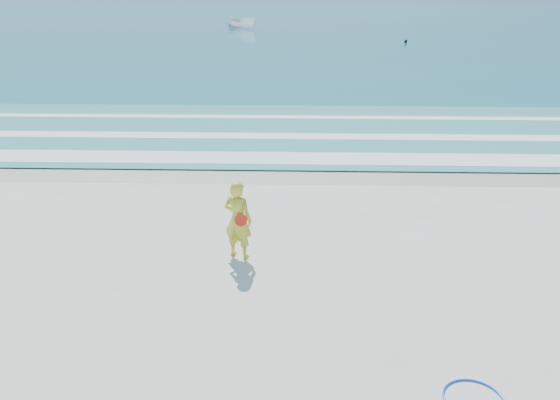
{
  "coord_description": "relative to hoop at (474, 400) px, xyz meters",
  "views": [
    {
      "loc": [
        0.15,
        -7.38,
        5.48
      ],
      "look_at": [
        -0.19,
        4.0,
        1.0
      ],
      "focal_mm": 35.0,
      "sensor_mm": 36.0,
      "label": 1
    }
  ],
  "objects": [
    {
      "name": "buoy",
      "position": [
        8.49,
        51.75,
        0.19
      ],
      "size": [
        0.34,
        0.34,
        0.34
      ],
      "primitive_type": "sphere",
      "color": "black",
      "rests_on": "ocean"
    },
    {
      "name": "shallow",
      "position": [
        -2.72,
        15.15,
        0.03
      ],
      "size": [
        400.0,
        10.0,
        0.01
      ],
      "primitive_type": "cube",
      "color": "#59B7AD",
      "rests_on": "ocean"
    },
    {
      "name": "foam_near",
      "position": [
        -2.72,
        11.45,
        0.04
      ],
      "size": [
        400.0,
        1.4,
        0.01
      ],
      "primitive_type": "cube",
      "color": "white",
      "rests_on": "shallow"
    },
    {
      "name": "ocean",
      "position": [
        -2.72,
        106.15,
        0.0
      ],
      "size": [
        400.0,
        190.0,
        0.04
      ],
      "primitive_type": "cube",
      "color": "#19727F",
      "rests_on": "ground"
    },
    {
      "name": "boat",
      "position": [
        -10.18,
        70.75,
        0.91
      ],
      "size": [
        4.88,
        3.45,
        1.77
      ],
      "primitive_type": "imported",
      "rotation": [
        0.0,
        0.0,
        1.15
      ],
      "color": "white",
      "rests_on": "ocean"
    },
    {
      "name": "woman",
      "position": [
        -3.78,
        4.32,
        0.85
      ],
      "size": [
        0.74,
        0.61,
        1.73
      ],
      "color": "gold",
      "rests_on": "ground"
    },
    {
      "name": "wet_sand",
      "position": [
        -2.72,
        10.15,
        -0.01
      ],
      "size": [
        400.0,
        2.4,
        0.0
      ],
      "primitive_type": "cube",
      "color": "#B2A893",
      "rests_on": "ground"
    },
    {
      "name": "hoop",
      "position": [
        0.0,
        0.0,
        0.0
      ],
      "size": [
        0.91,
        0.91,
        0.03
      ],
      "primitive_type": "torus",
      "rotation": [
        0.0,
        0.0,
        0.05
      ],
      "color": "blue",
      "rests_on": "ground"
    },
    {
      "name": "ground",
      "position": [
        -2.72,
        1.15,
        -0.02
      ],
      "size": [
        400.0,
        400.0,
        0.0
      ],
      "primitive_type": "plane",
      "color": "silver",
      "rests_on": "ground"
    },
    {
      "name": "foam_far",
      "position": [
        -2.72,
        17.65,
        0.04
      ],
      "size": [
        400.0,
        0.6,
        0.01
      ],
      "primitive_type": "cube",
      "color": "white",
      "rests_on": "shallow"
    },
    {
      "name": "foam_mid",
      "position": [
        -2.72,
        14.35,
        0.04
      ],
      "size": [
        400.0,
        0.9,
        0.01
      ],
      "primitive_type": "cube",
      "color": "white",
      "rests_on": "shallow"
    }
  ]
}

